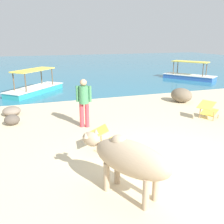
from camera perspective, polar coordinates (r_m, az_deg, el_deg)
sand_beach at (r=6.06m, az=13.14°, el=-12.30°), size 18.00×14.00×0.04m
water_surface at (r=26.75m, az=-12.75°, el=10.13°), size 60.00×36.00×0.03m
cow at (r=4.62m, az=3.80°, el=-10.57°), size 1.43×1.96×1.16m
deck_chair_near at (r=6.45m, az=-1.73°, el=-6.00°), size 0.83×0.63×0.68m
deck_chair_far at (r=9.67m, az=21.31°, el=0.67°), size 0.92×0.81×0.68m
person_standing at (r=8.10m, az=-6.53°, el=2.88°), size 0.48×0.32×1.62m
shore_rock_large at (r=9.12m, az=-22.13°, el=-1.68°), size 0.54×0.45×0.37m
shore_rock_medium at (r=11.91m, az=15.76°, el=3.78°), size 1.09×1.24×0.65m
shore_rock_small at (r=10.28m, az=-22.20°, el=0.25°), size 0.95×0.95×0.34m
boat_blue at (r=19.03m, az=17.41°, el=8.10°), size 3.01×3.69×1.29m
boat_teal at (r=14.14m, az=-17.41°, el=5.31°), size 3.33×3.49×1.29m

